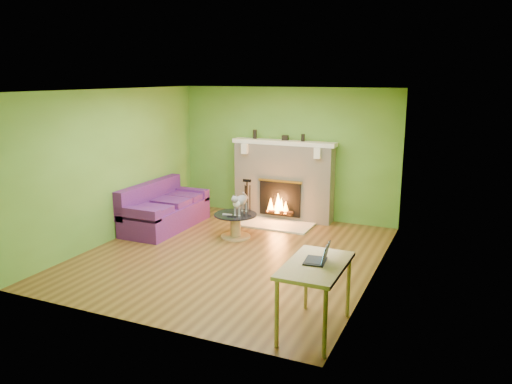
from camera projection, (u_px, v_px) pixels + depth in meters
floor at (232, 254)px, 8.03m from camera, size 5.00×5.00×0.00m
ceiling at (230, 90)px, 7.44m from camera, size 5.00×5.00×0.00m
wall_back at (287, 153)px, 9.97m from camera, size 5.00×0.00×5.00m
wall_front at (130, 216)px, 5.51m from camera, size 5.00×0.00×5.00m
wall_left at (115, 165)px, 8.63m from camera, size 0.00×5.00×5.00m
wall_right at (377, 188)px, 6.85m from camera, size 0.00×5.00×5.00m
window_frame at (363, 183)px, 6.00m from camera, size 0.00×1.20×1.20m
window_pane at (363, 183)px, 6.00m from camera, size 0.00×1.06×1.06m
fireplace at (283, 181)px, 9.92m from camera, size 2.10×0.46×1.58m
hearth at (273, 224)px, 9.63m from camera, size 1.50×0.75×0.03m
mantel at (284, 142)px, 9.73m from camera, size 2.10×0.28×0.08m
sofa at (163, 210)px, 9.43m from camera, size 0.87×1.88×0.84m
coffee_table at (235, 224)px, 8.85m from camera, size 0.76×0.76×0.43m
desk at (315, 272)px, 5.48m from camera, size 0.63×1.09×0.80m
cat at (241, 203)px, 8.78m from camera, size 0.25×0.63×0.39m
remote_silver at (227, 215)px, 8.74m from camera, size 0.17×0.06×0.02m
remote_black at (232, 216)px, 8.64m from camera, size 0.16×0.07×0.02m
laptop at (316, 252)px, 5.48m from camera, size 0.29×0.33×0.23m
fire_tools at (247, 199)px, 9.92m from camera, size 0.21×0.21×0.79m
mantel_vase_left at (255, 134)px, 9.97m from camera, size 0.08×0.08×0.18m
mantel_vase_right at (303, 138)px, 9.58m from camera, size 0.07×0.07×0.14m
mantel_box at (285, 138)px, 9.73m from camera, size 0.12×0.08×0.10m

